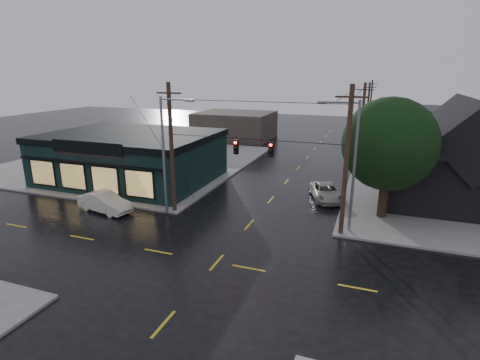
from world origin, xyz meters
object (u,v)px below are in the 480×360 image
(suv_silver, at_px, (326,192))
(corner_tree, at_px, (389,145))
(utility_pole_ne, at_px, (340,235))
(utility_pole_nw, at_px, (175,212))
(sedan_cream, at_px, (105,202))

(suv_silver, bearing_deg, corner_tree, -52.36)
(corner_tree, bearing_deg, utility_pole_ne, -121.51)
(utility_pole_nw, distance_m, sedan_cream, 5.65)
(utility_pole_ne, bearing_deg, corner_tree, 58.49)
(utility_pole_nw, height_order, sedan_cream, utility_pole_nw)
(suv_silver, bearing_deg, sedan_cream, -170.76)
(utility_pole_nw, bearing_deg, utility_pole_ne, 0.00)
(sedan_cream, bearing_deg, utility_pole_ne, -73.80)
(utility_pole_ne, bearing_deg, sedan_cream, -174.23)
(corner_tree, height_order, sedan_cream, corner_tree)
(utility_pole_nw, xyz_separation_m, sedan_cream, (-5.29, -1.85, 0.78))
(corner_tree, bearing_deg, sedan_cream, -163.64)
(corner_tree, height_order, utility_pole_nw, corner_tree)
(utility_pole_ne, xyz_separation_m, sedan_cream, (-18.29, -1.85, 0.78))
(utility_pole_ne, xyz_separation_m, suv_silver, (-1.97, 7.23, 0.69))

